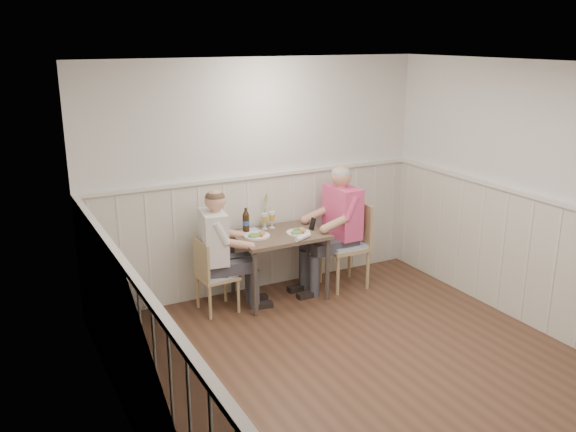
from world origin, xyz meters
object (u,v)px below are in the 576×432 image
Objects in this scene: dining_table at (279,242)px; chair_right at (349,241)px; chair_left at (213,273)px; man_in_pink at (339,236)px; beer_bottle at (246,221)px; grass_vase at (264,211)px; diner_cream at (218,260)px.

chair_right is at bearing -3.42° from dining_table.
dining_table is 0.81m from chair_left.
man_in_pink is 5.38× the size of beer_bottle.
beer_bottle is at bearing 166.91° from chair_right.
beer_bottle is at bearing 24.44° from chair_left.
grass_vase is at bearing 22.20° from chair_left.
diner_cream is 4.97× the size of beer_bottle.
chair_left is (-0.78, -0.00, -0.22)m from dining_table.
man_in_pink is at bearing 170.36° from chair_right.
grass_vase is at bearing 156.79° from man_in_pink.
beer_bottle is at bearing -162.14° from grass_vase.
dining_table is 0.72m from diner_cream.
man_in_pink is at bearing -2.33° from dining_table.
grass_vase is (-0.78, 0.33, 0.32)m from man_in_pink.
man_in_pink reaches higher than chair_right.
man_in_pink is 0.91m from grass_vase.
diner_cream is (-1.46, 0.04, -0.05)m from man_in_pink.
chair_right is at bearing -1.80° from chair_left.
man_in_pink is 1.08× the size of diner_cream.
chair_left is 2.96× the size of beer_bottle.
man_in_pink reaches higher than chair_left.
man_in_pink is 1.46m from diner_cream.
chair_right is at bearing -13.09° from beer_bottle.
diner_cream reaches higher than chair_left.
grass_vase reaches higher than chair_right.
man_in_pink is (-0.13, 0.02, 0.08)m from chair_right.
chair_right is 2.43× the size of grass_vase.
beer_bottle is at bearing 143.54° from dining_table.
chair_left is 0.95m from grass_vase.
diner_cream is (0.07, 0.00, 0.13)m from chair_left.
dining_table is 0.88m from chair_right.
chair_left is at bearing 178.20° from chair_right.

